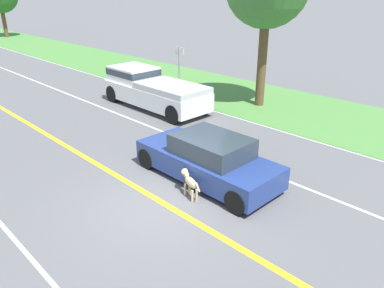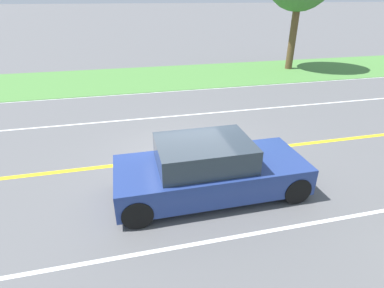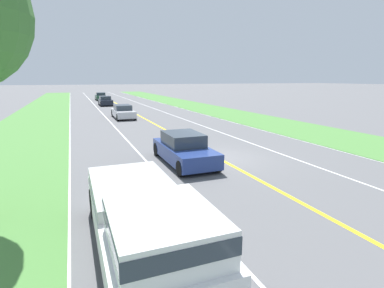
{
  "view_description": "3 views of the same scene",
  "coord_description": "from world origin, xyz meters",
  "views": [
    {
      "loc": [
        -5.55,
        -6.76,
        5.45
      ],
      "look_at": [
        1.77,
        0.69,
        1.01
      ],
      "focal_mm": 35.0,
      "sensor_mm": 36.0,
      "label": 1
    },
    {
      "loc": [
        7.78,
        -1.71,
        4.41
      ],
      "look_at": [
        1.53,
        -0.23,
        1.22
      ],
      "focal_mm": 28.0,
      "sensor_mm": 36.0,
      "label": 2
    },
    {
      "loc": [
        6.63,
        13.04,
        3.93
      ],
      "look_at": [
        1.77,
        0.87,
        1.06
      ],
      "focal_mm": 28.0,
      "sensor_mm": 36.0,
      "label": 3
    }
  ],
  "objects": [
    {
      "name": "ground_plane",
      "position": [
        0.0,
        0.0,
        0.0
      ],
      "size": [
        400.0,
        400.0,
        0.0
      ],
      "primitive_type": "plane",
      "color": "#5B5B5E"
    },
    {
      "name": "centre_divider_line",
      "position": [
        0.0,
        0.0,
        0.0
      ],
      "size": [
        0.18,
        160.0,
        0.01
      ],
      "primitive_type": "cube",
      "color": "yellow",
      "rests_on": "ground"
    },
    {
      "name": "lane_edge_line_left",
      "position": [
        -7.0,
        0.0,
        0.0
      ],
      "size": [
        0.14,
        160.0,
        0.01
      ],
      "primitive_type": "cube",
      "color": "white",
      "rests_on": "ground"
    },
    {
      "name": "lane_dash_same_dir",
      "position": [
        3.5,
        0.0,
        0.0
      ],
      "size": [
        0.1,
        160.0,
        0.01
      ],
      "primitive_type": "cube",
      "color": "white",
      "rests_on": "ground"
    },
    {
      "name": "lane_dash_oncoming",
      "position": [
        -3.5,
        0.0,
        0.0
      ],
      "size": [
        0.1,
        160.0,
        0.01
      ],
      "primitive_type": "cube",
      "color": "white",
      "rests_on": "ground"
    },
    {
      "name": "grass_verge_left",
      "position": [
        -10.0,
        0.0,
        0.01
      ],
      "size": [
        6.0,
        160.0,
        0.03
      ],
      "primitive_type": "cube",
      "color": "#4C843D",
      "rests_on": "ground"
    },
    {
      "name": "ego_car",
      "position": [
        1.88,
        0.11,
        0.66
      ],
      "size": [
        1.89,
        4.55,
        1.42
      ],
      "color": "navy",
      "rests_on": "ground"
    },
    {
      "name": "dog",
      "position": [
        0.76,
        -0.25,
        0.48
      ],
      "size": [
        0.39,
        1.02,
        0.77
      ],
      "rotation": [
        0.0,
        0.0,
        -0.27
      ],
      "color": "#D1B784",
      "rests_on": "ground"
    }
  ]
}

